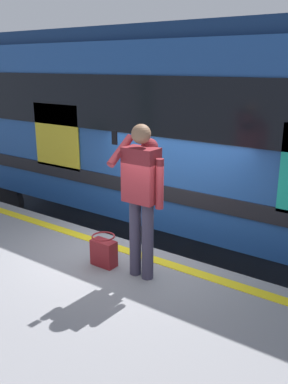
% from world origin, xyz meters
% --- Properties ---
extents(ground_plane, '(24.85, 24.85, 0.00)m').
position_xyz_m(ground_plane, '(0.00, 0.00, 0.00)').
color(ground_plane, '#3D3D3F').
extents(safety_line, '(12.77, 0.16, 0.01)m').
position_xyz_m(safety_line, '(0.00, 0.30, 1.10)').
color(safety_line, yellow).
rests_on(safety_line, platform).
extents(track_rail_near, '(16.94, 0.08, 0.16)m').
position_xyz_m(track_rail_near, '(0.00, -1.56, 0.08)').
color(track_rail_near, slate).
rests_on(track_rail_near, ground).
extents(track_rail_far, '(16.94, 0.08, 0.16)m').
position_xyz_m(track_rail_far, '(0.00, -3.00, 0.08)').
color(track_rail_far, slate).
rests_on(track_rail_far, ground).
extents(train_carriage, '(13.46, 2.88, 3.98)m').
position_xyz_m(train_carriage, '(0.18, -2.28, 2.53)').
color(train_carriage, '#1E478C').
rests_on(train_carriage, ground).
extents(passenger, '(0.57, 0.55, 1.83)m').
position_xyz_m(passenger, '(-0.56, 0.73, 2.19)').
color(passenger, '#383347').
rests_on(passenger, platform).
extents(handbag, '(0.32, 0.30, 0.41)m').
position_xyz_m(handbag, '(-0.02, 0.80, 1.28)').
color(handbag, maroon).
rests_on(handbag, platform).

